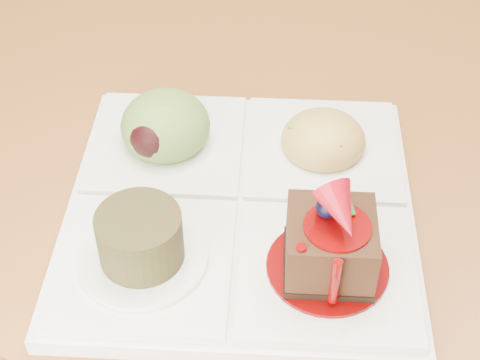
% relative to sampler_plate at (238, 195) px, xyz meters
% --- Properties ---
extents(ground, '(6.00, 6.00, 0.00)m').
position_rel_sampler_plate_xyz_m(ground, '(-0.04, 0.74, -0.77)').
color(ground, brown).
extents(sampler_plate, '(0.30, 0.30, 0.09)m').
position_rel_sampler_plate_xyz_m(sampler_plate, '(0.00, 0.00, 0.00)').
color(sampler_plate, white).
rests_on(sampler_plate, dining_table).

